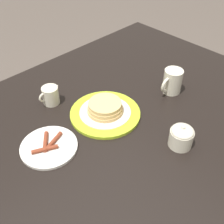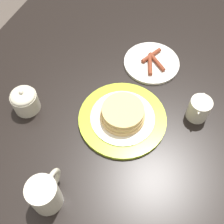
{
  "view_description": "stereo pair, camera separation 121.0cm",
  "coord_description": "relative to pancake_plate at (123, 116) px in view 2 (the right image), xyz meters",
  "views": [
    {
      "loc": [
        0.53,
        0.54,
        1.48
      ],
      "look_at": [
        -0.02,
        -0.01,
        0.81
      ],
      "focal_mm": 45.0,
      "sensor_mm": 36.0,
      "label": 1
    },
    {
      "loc": [
        -0.43,
        -0.19,
        1.51
      ],
      "look_at": [
        -0.02,
        -0.01,
        0.81
      ],
      "focal_mm": 45.0,
      "sensor_mm": 36.0,
      "label": 2
    }
  ],
  "objects": [
    {
      "name": "pancake_plate",
      "position": [
        0.0,
        0.0,
        0.0
      ],
      "size": [
        0.27,
        0.27,
        0.06
      ],
      "color": "#AAC628",
      "rests_on": "dining_table"
    },
    {
      "name": "coffee_mug",
      "position": [
        -0.3,
        0.09,
        0.03
      ],
      "size": [
        0.11,
        0.08,
        0.1
      ],
      "color": "beige",
      "rests_on": "dining_table"
    },
    {
      "name": "sugar_bowl",
      "position": [
        -0.07,
        0.29,
        0.02
      ],
      "size": [
        0.08,
        0.08,
        0.09
      ],
      "color": "beige",
      "rests_on": "dining_table"
    },
    {
      "name": "side_plate_bacon",
      "position": [
        0.25,
        -0.01,
        -0.01
      ],
      "size": [
        0.19,
        0.19,
        0.02
      ],
      "color": "silver",
      "rests_on": "dining_table"
    },
    {
      "name": "creamer_pitcher",
      "position": [
        0.1,
        -0.2,
        0.02
      ],
      "size": [
        0.1,
        0.06,
        0.08
      ],
      "color": "beige",
      "rests_on": "dining_table"
    },
    {
      "name": "ground_plane",
      "position": [
        0.01,
        0.05,
        -0.8
      ],
      "size": [
        8.0,
        8.0,
        0.0
      ],
      "primitive_type": "plane",
      "color": "#51473F"
    },
    {
      "name": "dining_table",
      "position": [
        0.01,
        0.05,
        -0.13
      ],
      "size": [
        1.5,
        1.07,
        0.78
      ],
      "color": "black",
      "rests_on": "ground_plane"
    }
  ]
}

